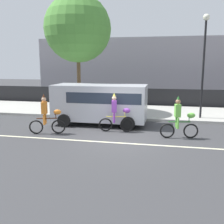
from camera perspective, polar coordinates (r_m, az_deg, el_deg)
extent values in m
plane|color=#38383A|center=(11.63, 1.83, -6.03)|extent=(80.00, 80.00, 0.00)
cube|color=beige|center=(11.15, 1.39, -6.73)|extent=(36.00, 0.14, 0.01)
cube|color=#ADAAA3|center=(17.88, 5.43, 0.05)|extent=(60.00, 5.00, 0.15)
cube|color=black|center=(20.63, 6.36, 3.19)|extent=(40.00, 0.08, 1.40)
cube|color=#99939E|center=(29.01, 14.52, 9.32)|extent=(28.00, 8.00, 5.73)
torus|color=black|center=(12.79, -11.59, -3.15)|extent=(0.67, 0.24, 0.67)
torus|color=black|center=(12.98, -16.19, -3.15)|extent=(0.67, 0.24, 0.67)
cylinder|color=#4C2614|center=(12.79, -13.99, -1.35)|extent=(0.95, 0.30, 0.05)
cylinder|color=#4C2614|center=(12.80, -14.67, -0.96)|extent=(0.04, 0.04, 0.18)
cylinder|color=#4C2614|center=(12.69, -12.15, -0.83)|extent=(0.04, 0.04, 0.23)
cylinder|color=#4C2614|center=(12.67, -12.17, -0.32)|extent=(0.16, 0.49, 0.03)
ellipsoid|color=orange|center=(12.65, -11.81, 0.00)|extent=(0.40, 0.29, 0.24)
cube|color=orange|center=(12.71, -14.54, 0.90)|extent=(0.32, 0.37, 0.56)
sphere|color=tan|center=(12.66, -14.62, 2.69)|extent=(0.22, 0.22, 0.22)
cone|color=#4C2614|center=(12.63, -14.66, 3.49)|extent=(0.14, 0.14, 0.16)
cylinder|color=orange|center=(12.68, -14.54, -1.66)|extent=(0.11, 0.11, 0.48)
cylinder|color=orange|center=(12.95, -14.31, -1.40)|extent=(0.11, 0.11, 0.48)
torus|color=black|center=(12.90, 3.25, -2.83)|extent=(0.67, 0.17, 0.67)
torus|color=black|center=(12.93, -1.42, -2.79)|extent=(0.67, 0.17, 0.67)
cylinder|color=#E5D84C|center=(12.81, 0.92, -1.01)|extent=(0.96, 0.20, 0.05)
cylinder|color=#E5D84C|center=(12.80, 0.25, -0.60)|extent=(0.04, 0.04, 0.18)
cylinder|color=#E5D84C|center=(12.79, 2.80, -0.52)|extent=(0.04, 0.04, 0.23)
cylinder|color=#E5D84C|center=(12.76, 2.81, -0.01)|extent=(0.11, 0.50, 0.03)
ellipsoid|color=purple|center=(12.75, 3.19, 0.30)|extent=(0.39, 0.25, 0.24)
cube|color=purple|center=(12.73, 0.47, 1.25)|extent=(0.29, 0.35, 0.56)
sphere|color=beige|center=(12.67, 0.48, 3.03)|extent=(0.22, 0.22, 0.22)
cone|color=#E5D84C|center=(12.65, 0.48, 3.84)|extent=(0.14, 0.14, 0.16)
cylinder|color=purple|center=(12.69, 0.45, -1.30)|extent=(0.11, 0.11, 0.48)
cylinder|color=purple|center=(12.96, 0.50, -1.05)|extent=(0.11, 0.11, 0.48)
torus|color=black|center=(12.27, 16.78, -3.98)|extent=(0.67, 0.19, 0.67)
torus|color=black|center=(12.04, 11.93, -4.02)|extent=(0.67, 0.19, 0.67)
cylinder|color=#266626|center=(12.05, 14.47, -2.09)|extent=(0.96, 0.22, 0.05)
cylinder|color=#266626|center=(12.00, 13.79, -1.67)|extent=(0.04, 0.04, 0.18)
cylinder|color=#266626|center=(12.12, 16.43, -1.55)|extent=(0.04, 0.04, 0.23)
cylinder|color=#266626|center=(12.10, 16.46, -1.02)|extent=(0.12, 0.50, 0.03)
ellipsoid|color=#72CC4C|center=(12.11, 16.86, -0.70)|extent=(0.39, 0.26, 0.24)
cube|color=#72CC4C|center=(11.93, 14.11, 0.30)|extent=(0.29, 0.36, 0.56)
sphere|color=#9E7051|center=(11.86, 14.20, 2.20)|extent=(0.22, 0.22, 0.22)
cone|color=#266626|center=(11.84, 14.24, 3.06)|extent=(0.14, 0.14, 0.16)
cylinder|color=#72CC4C|center=(11.90, 14.13, -2.43)|extent=(0.11, 0.11, 0.48)
cylinder|color=#72CC4C|center=(12.17, 13.86, -2.13)|extent=(0.11, 0.11, 0.48)
cube|color=silver|center=(14.28, -2.63, 2.13)|extent=(5.00, 2.00, 1.90)
cube|color=#283342|center=(14.14, -1.07, 3.49)|extent=(3.90, 2.02, 0.56)
cylinder|color=black|center=(13.15, 3.52, -2.51)|extent=(0.70, 0.22, 0.70)
cylinder|color=black|center=(15.08, 4.62, -0.83)|extent=(0.70, 0.22, 0.70)
cylinder|color=black|center=(14.03, -10.37, -1.84)|extent=(0.70, 0.22, 0.70)
cylinder|color=black|center=(15.86, -7.67, -0.33)|extent=(0.70, 0.22, 0.70)
cylinder|color=black|center=(16.06, 19.21, 8.48)|extent=(0.12, 0.12, 5.50)
sphere|color=#EAEACC|center=(16.25, 19.86, 18.85)|extent=(0.36, 0.36, 0.36)
cylinder|color=brown|center=(17.38, -7.20, 6.36)|extent=(0.24, 0.24, 3.84)
sphere|color=#4C8C38|center=(17.47, -7.47, 17.56)|extent=(4.23, 4.23, 4.23)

